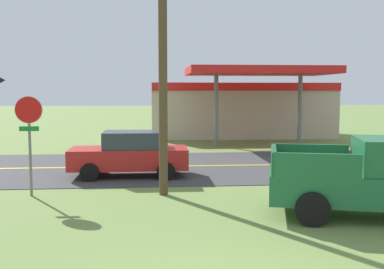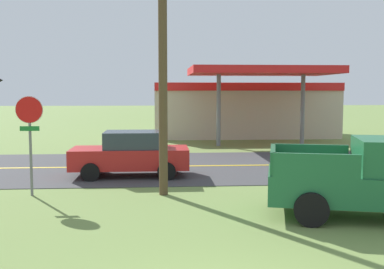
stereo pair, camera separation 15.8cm
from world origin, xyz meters
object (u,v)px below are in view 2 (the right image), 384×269
Objects in this scene: stop_sign at (30,128)px; gas_station at (243,108)px; pickup_green_parked_on_lawn at (380,179)px; car_red_near_lane at (131,154)px; utility_pole at (163,43)px.

gas_station reaches higher than stop_sign.
pickup_green_parked_on_lawn is (9.12, -3.11, -1.06)m from stop_sign.
pickup_green_parked_on_lawn reaches higher than car_red_near_lane.
utility_pole is 4.89m from car_red_near_lane.
stop_sign is at bearing -133.66° from car_red_near_lane.
stop_sign is 0.53× the size of pickup_green_parked_on_lawn.
utility_pole reaches higher than pickup_green_parked_on_lawn.
pickup_green_parked_on_lawn is 8.74m from car_red_near_lane.
stop_sign is 0.35× the size of utility_pole.
gas_station is 20.62m from pickup_green_parked_on_lawn.
pickup_green_parked_on_lawn is 1.31× the size of car_red_near_lane.
car_red_near_lane is at bearing 110.52° from utility_pole.
stop_sign is 4.18m from car_red_near_lane.
utility_pole is at bearing 150.40° from pickup_green_parked_on_lawn.
gas_station is 2.86× the size of car_red_near_lane.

